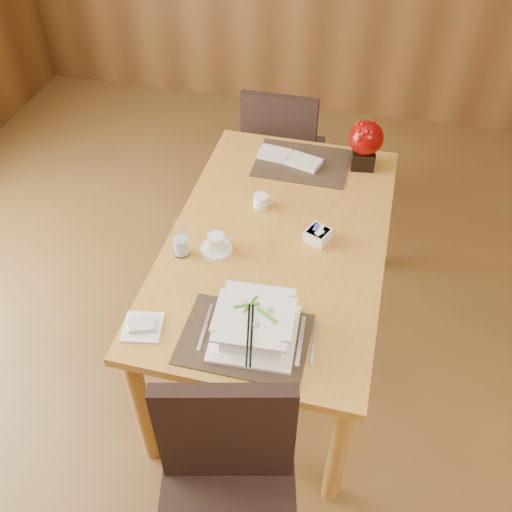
% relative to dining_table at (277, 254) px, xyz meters
% --- Properties ---
extents(ground, '(6.00, 6.00, 0.00)m').
position_rel_dining_table_xyz_m(ground, '(0.00, -0.60, -0.65)').
color(ground, brown).
rests_on(ground, ground).
extents(dining_table, '(0.90, 1.50, 0.75)m').
position_rel_dining_table_xyz_m(dining_table, '(0.00, 0.00, 0.00)').
color(dining_table, gold).
rests_on(dining_table, ground).
extents(placemat_near, '(0.45, 0.33, 0.01)m').
position_rel_dining_table_xyz_m(placemat_near, '(0.00, -0.55, 0.10)').
color(placemat_near, black).
rests_on(placemat_near, dining_table).
extents(placemat_far, '(0.45, 0.33, 0.01)m').
position_rel_dining_table_xyz_m(placemat_far, '(0.00, 0.55, 0.10)').
color(placemat_far, black).
rests_on(placemat_far, dining_table).
extents(soup_setting, '(0.32, 0.32, 0.12)m').
position_rel_dining_table_xyz_m(soup_setting, '(0.03, -0.52, 0.16)').
color(soup_setting, white).
rests_on(soup_setting, dining_table).
extents(coffee_cup, '(0.13, 0.13, 0.08)m').
position_rel_dining_table_xyz_m(coffee_cup, '(-0.23, -0.13, 0.13)').
color(coffee_cup, white).
rests_on(coffee_cup, dining_table).
extents(water_glass, '(0.09, 0.09, 0.15)m').
position_rel_dining_table_xyz_m(water_glass, '(-0.36, -0.19, 0.17)').
color(water_glass, white).
rests_on(water_glass, dining_table).
extents(creamer_jug, '(0.10, 0.10, 0.06)m').
position_rel_dining_table_xyz_m(creamer_jug, '(-0.12, 0.18, 0.13)').
color(creamer_jug, white).
rests_on(creamer_jug, dining_table).
extents(sugar_caddy, '(0.12, 0.12, 0.05)m').
position_rel_dining_table_xyz_m(sugar_caddy, '(0.16, 0.02, 0.12)').
color(sugar_caddy, white).
rests_on(sugar_caddy, dining_table).
extents(berry_decor, '(0.16, 0.16, 0.24)m').
position_rel_dining_table_xyz_m(berry_decor, '(0.29, 0.60, 0.23)').
color(berry_decor, black).
rests_on(berry_decor, dining_table).
extents(napkins_far, '(0.33, 0.17, 0.03)m').
position_rel_dining_table_xyz_m(napkins_far, '(-0.05, 0.55, 0.12)').
color(napkins_far, white).
rests_on(napkins_far, dining_table).
extents(bread_plate, '(0.16, 0.16, 0.01)m').
position_rel_dining_table_xyz_m(bread_plate, '(-0.37, -0.59, 0.10)').
color(bread_plate, white).
rests_on(bread_plate, dining_table).
extents(near_chair, '(0.55, 0.55, 0.98)m').
position_rel_dining_table_xyz_m(near_chair, '(0.06, -1.02, -0.10)').
color(near_chair, black).
rests_on(near_chair, ground).
extents(far_chair, '(0.43, 0.43, 0.92)m').
position_rel_dining_table_xyz_m(far_chair, '(-0.18, 0.98, -0.14)').
color(far_chair, black).
rests_on(far_chair, ground).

